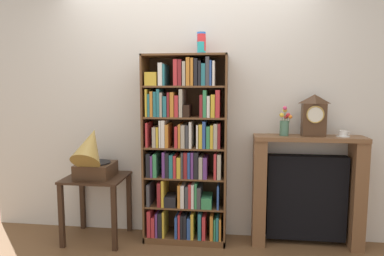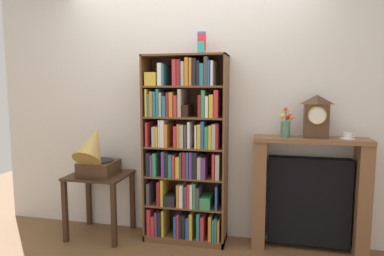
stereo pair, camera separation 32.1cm
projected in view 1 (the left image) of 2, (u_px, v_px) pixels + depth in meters
The scene contains 10 objects.
ground_plane at pixel (184, 246), 3.33m from camera, with size 7.56×6.40×0.02m, color brown.
wall_back at pixel (202, 108), 3.48m from camera, with size 4.56×0.08×2.62m, color silver.
bookshelf at pixel (185, 153), 3.34m from camera, with size 0.80×0.32×1.82m.
cup_stack at pixel (201, 44), 3.24m from camera, with size 0.08×0.09×0.21m.
side_table_left at pixel (97, 191), 3.41m from camera, with size 0.58×0.52×0.64m.
gramophone at pixel (92, 155), 3.29m from camera, with size 0.34×0.51×0.56m.
fireplace_mantel at pixel (307, 192), 3.29m from camera, with size 1.02×0.27×1.06m.
mantel_clock at pixel (314, 115), 3.18m from camera, with size 0.21×0.13×0.39m.
flower_vase at pixel (285, 124), 3.22m from camera, with size 0.12×0.12×0.28m.
teacup_with_saucer at pixel (343, 134), 3.17m from camera, with size 0.13×0.13×0.06m.
Camera 1 is at (0.48, -3.14, 1.52)m, focal length 32.15 mm.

